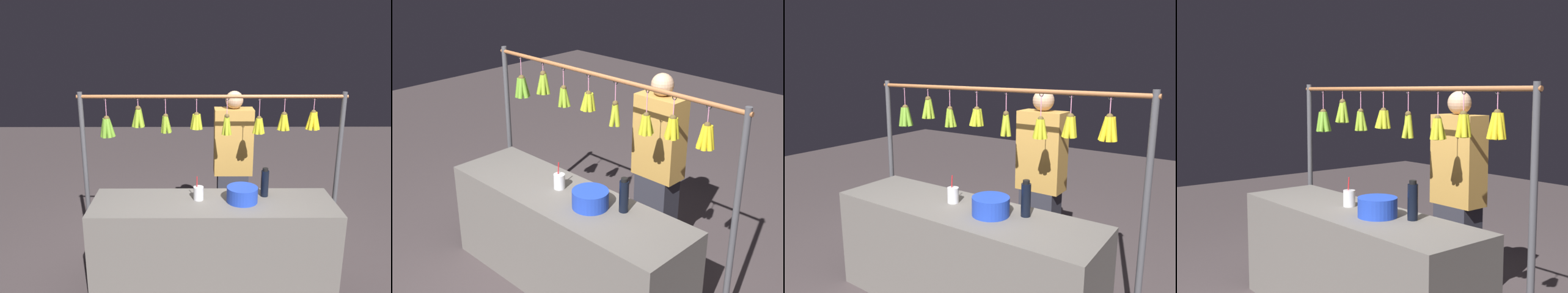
# 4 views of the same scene
# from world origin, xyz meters

# --- Properties ---
(market_counter) EXTENTS (2.06, 0.61, 0.80)m
(market_counter) POSITION_xyz_m (0.00, 0.00, 0.40)
(market_counter) COLOR #66605B
(market_counter) RESTS_ON ground
(display_rack) EXTENTS (2.39, 0.13, 1.68)m
(display_rack) POSITION_xyz_m (0.03, -0.38, 1.24)
(display_rack) COLOR #4C4C51
(display_rack) RESTS_ON ground
(water_bottle) EXTENTS (0.07, 0.07, 0.26)m
(water_bottle) POSITION_xyz_m (-0.45, -0.13, 0.92)
(water_bottle) COLOR black
(water_bottle) RESTS_ON market_counter
(blue_bucket) EXTENTS (0.26, 0.26, 0.13)m
(blue_bucket) POSITION_xyz_m (-0.24, -0.01, 0.87)
(blue_bucket) COLOR blue
(blue_bucket) RESTS_ON market_counter
(drink_cup) EXTENTS (0.09, 0.09, 0.21)m
(drink_cup) POSITION_xyz_m (0.13, -0.05, 0.86)
(drink_cup) COLOR silver
(drink_cup) RESTS_ON market_counter
(vendor_person) EXTENTS (0.39, 0.21, 1.62)m
(vendor_person) POSITION_xyz_m (-0.24, -0.80, 0.80)
(vendor_person) COLOR #2D2D38
(vendor_person) RESTS_ON ground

